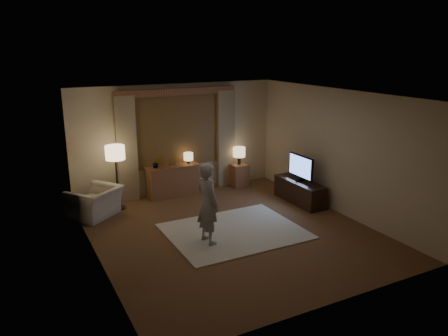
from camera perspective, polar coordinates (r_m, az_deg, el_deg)
room at (r=8.41m, az=-0.51°, el=1.23°), size 5.04×5.54×2.64m
rug at (r=8.44m, az=1.35°, el=-8.24°), size 2.50×2.00×0.02m
sideboard at (r=10.35m, az=-6.65°, el=-1.75°), size 1.20×0.40×0.70m
picture_frame at (r=10.23m, az=-6.73°, el=0.65°), size 0.16×0.02×0.20m
plant at (r=10.09m, az=-8.86°, el=0.65°), size 0.17×0.13×0.30m
table_lamp_sideboard at (r=10.35m, az=-4.68°, el=1.44°), size 0.22×0.22×0.30m
floor_lamp at (r=9.51m, az=-14.02°, el=1.52°), size 0.41×0.41×1.41m
armchair at (r=9.43m, az=-16.52°, el=-4.35°), size 1.26×1.24×0.62m
side_table at (r=11.04m, az=1.97°, el=-0.93°), size 0.40×0.40×0.56m
table_lamp_side at (r=10.89m, az=2.00°, el=2.04°), size 0.30×0.30×0.44m
tv_stand at (r=10.04m, az=9.86°, el=-3.05°), size 0.45×1.40×0.50m
tv at (r=9.87m, az=10.00°, el=0.13°), size 0.20×0.82×0.60m
person at (r=7.72m, az=-2.14°, el=-4.59°), size 0.43×0.58×1.48m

